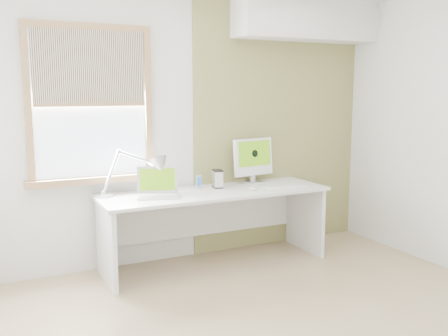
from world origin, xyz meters
TOP-DOWN VIEW (x-y plane):
  - room at (0.00, 0.00)m, footprint 4.04×3.54m
  - accent_wall at (1.00, 1.74)m, footprint 2.00×0.02m
  - soffit at (1.20, 1.57)m, footprint 1.60×0.40m
  - window at (-1.00, 1.71)m, footprint 1.20×0.14m
  - desk at (0.06, 1.44)m, footprint 2.20×0.70m
  - desk_lamp at (-0.53, 1.53)m, footprint 0.73×0.33m
  - laptop at (-0.50, 1.40)m, footprint 0.44×0.39m
  - phone_dock at (-0.05, 1.50)m, footprint 0.09×0.09m
  - external_drive at (0.16, 1.51)m, footprint 0.11×0.15m
  - imac at (0.61, 1.61)m, footprint 0.47×0.19m
  - keyboard at (0.78, 1.23)m, footprint 0.40×0.15m
  - mouse at (0.41, 1.25)m, footprint 0.07×0.11m

SIDE VIEW (x-z plane):
  - desk at x=0.06m, z-range 0.17..0.90m
  - keyboard at x=0.78m, z-range 0.73..0.75m
  - mouse at x=0.41m, z-range 0.73..0.76m
  - phone_dock at x=-0.05m, z-range 0.70..0.84m
  - laptop at x=-0.50m, z-range 0.66..0.92m
  - external_drive at x=0.16m, z-range 0.73..0.91m
  - desk_lamp at x=-0.53m, z-range 0.74..1.16m
  - imac at x=0.61m, z-range 0.76..1.22m
  - room at x=0.00m, z-range -0.02..2.62m
  - accent_wall at x=1.00m, z-range 0.00..2.60m
  - window at x=-1.00m, z-range 0.83..2.25m
  - soffit at x=1.20m, z-range 2.19..2.61m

